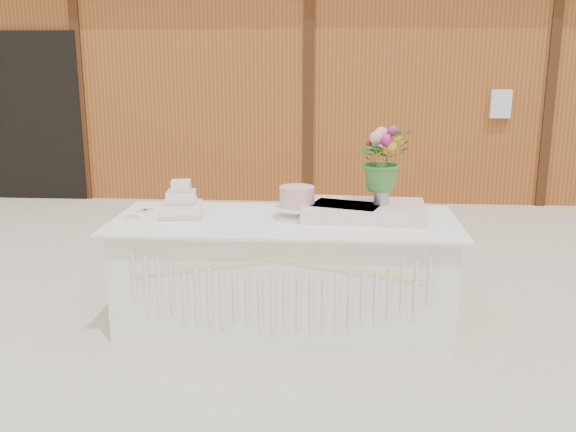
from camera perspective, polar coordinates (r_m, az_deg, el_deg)
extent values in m
plane|color=beige|center=(4.71, -0.27, -9.41)|extent=(80.00, 80.00, 0.00)
cube|color=#9D4C20|center=(10.33, 2.34, 11.90)|extent=(12.00, 4.00, 3.00)
cube|color=silver|center=(4.58, -0.27, -5.10)|extent=(2.28, 0.88, 0.75)
cube|color=silver|center=(4.47, -0.28, -0.43)|extent=(2.40, 1.00, 0.02)
cube|color=white|center=(4.61, -9.42, 0.56)|extent=(0.31, 0.31, 0.09)
cube|color=#F9BB9D|center=(4.61, -9.41, 0.22)|extent=(0.32, 0.32, 0.02)
cube|color=white|center=(4.59, -9.46, 1.66)|extent=(0.22, 0.22, 0.09)
cube|color=#F9BB9D|center=(4.59, -9.45, 1.36)|extent=(0.24, 0.24, 0.02)
cube|color=white|center=(4.57, -9.50, 2.66)|extent=(0.15, 0.15, 0.08)
cube|color=#F9BB9D|center=(4.57, -9.49, 2.41)|extent=(0.16, 0.16, 0.02)
cylinder|color=white|center=(4.51, 0.80, -0.06)|extent=(0.27, 0.27, 0.02)
cylinder|color=white|center=(4.50, 0.80, 0.35)|extent=(0.08, 0.08, 0.05)
cylinder|color=white|center=(4.49, 0.81, 0.74)|extent=(0.31, 0.31, 0.01)
cylinder|color=#CE959E|center=(4.47, 0.81, 1.73)|extent=(0.24, 0.24, 0.14)
cube|color=#FFD8CD|center=(4.52, 6.72, 0.48)|extent=(0.87, 0.54, 0.11)
cylinder|color=#A6A6AB|center=(4.48, 8.30, 1.98)|extent=(0.11, 0.11, 0.15)
imported|color=#3B702D|center=(4.43, 8.43, 5.63)|extent=(0.51, 0.50, 0.43)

